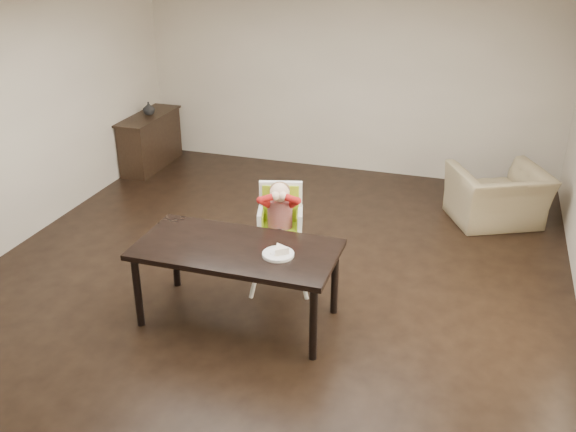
# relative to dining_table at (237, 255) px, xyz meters

# --- Properties ---
(ground) EXTENTS (7.00, 7.00, 0.00)m
(ground) POSITION_rel_dining_table_xyz_m (0.04, 0.68, -0.67)
(ground) COLOR black
(ground) RESTS_ON ground
(room_walls) EXTENTS (6.02, 7.02, 2.71)m
(room_walls) POSITION_rel_dining_table_xyz_m (0.04, 0.68, 1.18)
(room_walls) COLOR #BCB09C
(room_walls) RESTS_ON ground
(dining_table) EXTENTS (1.80, 0.90, 0.75)m
(dining_table) POSITION_rel_dining_table_xyz_m (0.00, 0.00, 0.00)
(dining_table) COLOR black
(dining_table) RESTS_ON ground
(high_chair) EXTENTS (0.57, 0.57, 1.12)m
(high_chair) POSITION_rel_dining_table_xyz_m (0.17, 0.73, 0.12)
(high_chair) COLOR white
(high_chair) RESTS_ON ground
(plate) EXTENTS (0.34, 0.34, 0.08)m
(plate) POSITION_rel_dining_table_xyz_m (0.41, -0.03, 0.11)
(plate) COLOR white
(plate) RESTS_ON dining_table
(armchair) EXTENTS (1.24, 1.07, 0.92)m
(armchair) POSITION_rel_dining_table_xyz_m (2.22, 2.91, -0.21)
(armchair) COLOR #94835E
(armchair) RESTS_ON ground
(sideboard) EXTENTS (0.44, 1.26, 0.79)m
(sideboard) POSITION_rel_dining_table_xyz_m (-2.74, 3.38, -0.27)
(sideboard) COLOR black
(sideboard) RESTS_ON ground
(vase) EXTENTS (0.20, 0.21, 0.18)m
(vase) POSITION_rel_dining_table_xyz_m (-2.74, 3.43, 0.21)
(vase) COLOR #99999E
(vase) RESTS_ON sideboard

